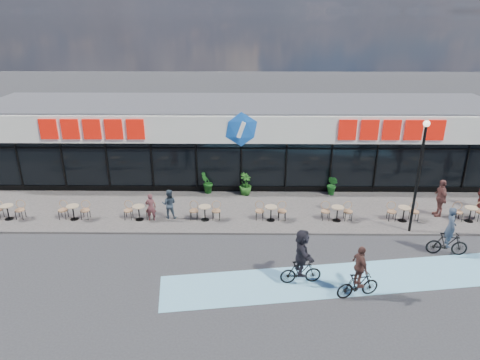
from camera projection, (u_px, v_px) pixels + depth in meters
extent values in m
plane|color=#28282B|center=(240.00, 258.00, 17.99)|extent=(120.00, 120.00, 0.00)
cube|color=#5C5551|center=(241.00, 211.00, 22.15)|extent=(44.00, 5.00, 0.10)
cube|color=#6BACCB|center=(343.00, 279.00, 16.55)|extent=(14.17, 4.13, 0.01)
cube|color=black|center=(242.00, 152.00, 26.73)|extent=(30.00, 6.00, 3.00)
cube|color=silver|center=(242.00, 117.00, 25.77)|extent=(30.60, 6.30, 1.50)
cube|color=#47474C|center=(242.00, 103.00, 25.61)|extent=(30.60, 6.30, 0.10)
cube|color=navy|center=(241.00, 142.00, 23.34)|extent=(30.60, 0.08, 0.18)
cube|color=black|center=(241.00, 148.00, 23.49)|extent=(30.00, 0.06, 0.08)
cube|color=black|center=(241.00, 189.00, 24.40)|extent=(30.00, 0.10, 0.40)
cube|color=red|center=(92.00, 129.00, 22.90)|extent=(5.63, 0.18, 1.10)
cube|color=red|center=(391.00, 130.00, 22.74)|extent=(5.63, 0.18, 1.10)
ellipsoid|color=blue|center=(241.00, 129.00, 22.82)|extent=(1.90, 0.24, 1.90)
cylinder|color=black|center=(19.00, 167.00, 24.04)|extent=(0.10, 0.10, 3.00)
cylinder|color=black|center=(64.00, 167.00, 24.01)|extent=(0.10, 0.10, 3.00)
cylinder|color=black|center=(108.00, 168.00, 23.99)|extent=(0.10, 0.10, 3.00)
cylinder|color=black|center=(152.00, 168.00, 23.96)|extent=(0.10, 0.10, 3.00)
cylinder|color=black|center=(197.00, 168.00, 23.94)|extent=(0.10, 0.10, 3.00)
cylinder|color=black|center=(241.00, 168.00, 23.92)|extent=(0.10, 0.10, 3.00)
cylinder|color=black|center=(286.00, 168.00, 23.89)|extent=(0.10, 0.10, 3.00)
cylinder|color=black|center=(331.00, 168.00, 23.87)|extent=(0.10, 0.10, 3.00)
cylinder|color=black|center=(375.00, 169.00, 23.84)|extent=(0.10, 0.10, 3.00)
cylinder|color=black|center=(420.00, 169.00, 23.82)|extent=(0.10, 0.10, 3.00)
cylinder|color=black|center=(465.00, 169.00, 23.80)|extent=(0.10, 0.10, 3.00)
cylinder|color=black|center=(417.00, 181.00, 19.09)|extent=(0.12, 0.12, 5.03)
sphere|color=#FFF2CC|center=(427.00, 124.00, 18.12)|extent=(0.28, 0.28, 0.28)
cylinder|color=tan|center=(7.00, 206.00, 20.88)|extent=(0.60, 0.60, 0.04)
cylinder|color=black|center=(8.00, 212.00, 21.01)|extent=(0.06, 0.06, 0.70)
cylinder|color=black|center=(9.00, 219.00, 21.14)|extent=(0.40, 0.40, 0.02)
cylinder|color=tan|center=(72.00, 206.00, 20.85)|extent=(0.60, 0.60, 0.04)
cylinder|color=black|center=(73.00, 213.00, 20.97)|extent=(0.06, 0.06, 0.70)
cylinder|color=black|center=(74.00, 219.00, 21.11)|extent=(0.40, 0.40, 0.02)
cylinder|color=tan|center=(138.00, 206.00, 20.81)|extent=(0.60, 0.60, 0.04)
cylinder|color=black|center=(139.00, 213.00, 20.94)|extent=(0.06, 0.06, 0.70)
cylinder|color=black|center=(140.00, 219.00, 21.08)|extent=(0.40, 0.40, 0.02)
cylinder|color=tan|center=(205.00, 207.00, 20.78)|extent=(0.60, 0.60, 0.04)
cylinder|color=black|center=(205.00, 213.00, 20.91)|extent=(0.06, 0.06, 0.70)
cylinder|color=black|center=(205.00, 220.00, 21.04)|extent=(0.40, 0.40, 0.02)
cylinder|color=tan|center=(271.00, 207.00, 20.75)|extent=(0.60, 0.60, 0.04)
cylinder|color=black|center=(271.00, 214.00, 20.88)|extent=(0.06, 0.06, 0.70)
cylinder|color=black|center=(271.00, 220.00, 21.01)|extent=(0.40, 0.40, 0.02)
cylinder|color=tan|center=(338.00, 207.00, 20.72)|extent=(0.60, 0.60, 0.04)
cylinder|color=black|center=(337.00, 214.00, 20.85)|extent=(0.06, 0.06, 0.70)
cylinder|color=black|center=(337.00, 220.00, 20.98)|extent=(0.40, 0.40, 0.02)
cylinder|color=tan|center=(405.00, 208.00, 20.69)|extent=(0.60, 0.60, 0.04)
cylinder|color=black|center=(404.00, 214.00, 20.82)|extent=(0.06, 0.06, 0.70)
cylinder|color=black|center=(403.00, 221.00, 20.95)|extent=(0.40, 0.40, 0.02)
cylinder|color=tan|center=(472.00, 208.00, 20.66)|extent=(0.60, 0.60, 0.04)
cylinder|color=black|center=(470.00, 214.00, 20.79)|extent=(0.06, 0.06, 0.70)
cylinder|color=black|center=(469.00, 221.00, 20.92)|extent=(0.40, 0.40, 0.02)
imported|color=#1F5217|center=(245.00, 184.00, 23.77)|extent=(0.96, 0.96, 1.24)
imported|color=#164A15|center=(207.00, 183.00, 23.95)|extent=(0.88, 0.87, 1.24)
imported|color=#1C631F|center=(332.00, 185.00, 23.75)|extent=(0.76, 0.80, 1.14)
imported|color=brown|center=(151.00, 207.00, 20.79)|extent=(0.52, 0.35, 1.41)
imported|color=#2E3B48|center=(169.00, 204.00, 21.03)|extent=(0.74, 0.59, 1.49)
imported|color=brown|center=(440.00, 198.00, 21.19)|extent=(0.48, 1.13, 1.92)
imported|color=black|center=(301.00, 272.00, 16.19)|extent=(1.63, 0.63, 0.95)
imported|color=black|center=(302.00, 252.00, 15.87)|extent=(0.72, 1.73, 1.81)
imported|color=black|center=(447.00, 244.00, 18.07)|extent=(1.74, 0.68, 1.02)
imported|color=#2D3747|center=(451.00, 227.00, 17.77)|extent=(0.49, 0.68, 1.75)
imported|color=black|center=(358.00, 285.00, 15.39)|extent=(1.70, 0.87, 0.98)
imported|color=#4F2F28|center=(360.00, 267.00, 15.11)|extent=(0.63, 1.02, 1.62)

